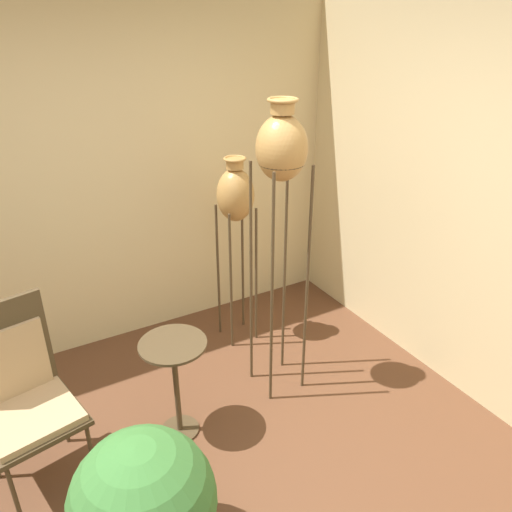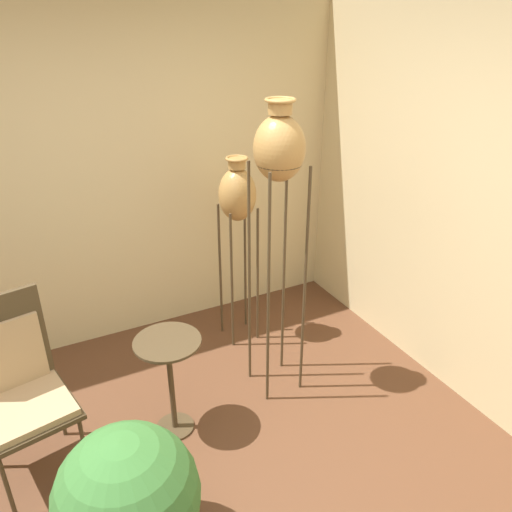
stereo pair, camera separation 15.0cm
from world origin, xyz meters
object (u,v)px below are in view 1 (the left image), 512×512
Objects in this scene: chair at (21,391)px; side_table at (175,370)px; potted_plant at (144,505)px; vase_stand_medium at (236,198)px; vase_stand_tall at (282,156)px.

chair reaches higher than side_table.
vase_stand_medium is at bearing 49.80° from potted_plant.
potted_plant is (-1.26, -0.86, -1.25)m from vase_stand_tall.
side_table is (0.84, -0.12, -0.10)m from chair.
chair is 1.58× the size of side_table.
side_table is 0.89m from potted_plant.
vase_stand_medium is 1.92× the size of potted_plant.
chair is 0.97m from potted_plant.
chair is at bearing -158.96° from vase_stand_medium.
potted_plant is at bearing -120.89° from side_table.
vase_stand_medium is 2.14m from potted_plant.
vase_stand_tall is 1.33× the size of vase_stand_medium.
vase_stand_medium is 1.34m from side_table.
side_table is (-0.83, -0.76, -0.72)m from vase_stand_medium.
side_table is at bearing 59.11° from potted_plant.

